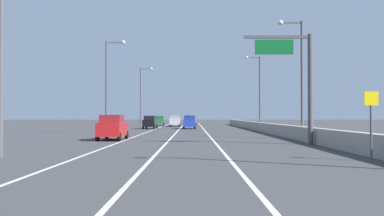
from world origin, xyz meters
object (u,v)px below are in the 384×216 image
Objects in this scene: car_gray_0 at (193,121)px; car_red_4 at (115,127)px; lamp_post_left_mid at (111,80)px; overhead_sign_gantry at (302,75)px; car_green_2 at (161,121)px; car_blue_3 at (191,122)px; lamp_post_left_near at (9,34)px; speed_advisory_sign at (373,120)px; lamp_post_right_second at (301,70)px; lamp_post_left_far at (144,93)px; car_silver_1 at (177,121)px; lamp_post_right_third at (260,87)px; car_black_5 at (152,122)px.

car_red_4 is at bearing -96.12° from car_gray_0.
lamp_post_left_mid is 2.22× the size of car_red_4.
overhead_sign_gantry is 1.77× the size of car_green_2.
car_gray_0 is 6.60m from car_green_2.
car_red_4 is (-5.96, -32.27, 0.02)m from car_blue_3.
car_green_2 is at bearing 88.36° from lamp_post_left_near.
overhead_sign_gantry is 64.77m from car_gray_0.
speed_advisory_sign reaches higher than car_green_2.
car_red_4 is at bearing 81.78° from lamp_post_left_near.
lamp_post_left_near is at bearing 174.51° from speed_advisory_sign.
lamp_post_right_second and lamp_post_left_far have the same top height.
car_red_4 is at bearing -94.00° from car_silver_1.
lamp_post_left_near is 1.00× the size of lamp_post_left_far.
lamp_post_right_third reaches higher than overhead_sign_gantry.
car_gray_0 is 1.00× the size of car_silver_1.
speed_advisory_sign is at bearing -74.24° from car_black_5.
lamp_post_left_far is at bearing 102.75° from car_black_5.
lamp_post_right_second is 25.25m from lamp_post_left_near.
lamp_post_right_second reaches higher than speed_advisory_sign.
lamp_post_right_third is at bearing 90.28° from lamp_post_right_second.
lamp_post_left_near is at bearing -112.76° from lamp_post_right_third.
car_green_2 is at bearing 103.94° from car_blue_3.
overhead_sign_gantry is at bearing -102.60° from lamp_post_right_second.
lamp_post_right_third is 34.93m from car_green_2.
lamp_post_right_third is 1.00× the size of lamp_post_left_mid.
lamp_post_right_third and lamp_post_left_near have the same top height.
overhead_sign_gantry is at bearing -49.15° from lamp_post_left_mid.
overhead_sign_gantry is at bearing -71.73° from lamp_post_left_far.
car_silver_1 reaches higher than car_green_2.
overhead_sign_gantry is 18.84m from lamp_post_left_near.
lamp_post_right_second is 31.91m from car_blue_3.
lamp_post_right_third reaches higher than car_green_2.
lamp_post_left_far is (-17.37, 15.59, 0.00)m from lamp_post_right_third.
lamp_post_left_mid is (-16.68, 30.35, 4.02)m from speed_advisory_sign.
car_green_2 is at bearing 105.90° from lamp_post_right_second.
car_gray_0 is at bearing 11.77° from car_green_2.
lamp_post_left_mid is (-16.24, 18.78, 1.06)m from overhead_sign_gantry.
lamp_post_left_far is at bearing 88.93° from lamp_post_left_mid.
car_blue_3 is (2.67, -14.79, -0.04)m from car_silver_1.
car_blue_3 is (8.01, -9.48, -4.79)m from lamp_post_left_far.
lamp_post_right_third is 1.00× the size of lamp_post_left_near.
car_blue_3 is 1.03× the size of car_black_5.
lamp_post_left_mid is 28.79m from lamp_post_left_far.
lamp_post_left_mid is at bearing 130.85° from overhead_sign_gantry.
car_black_5 is (2.44, 47.84, -4.81)m from lamp_post_left_near.
lamp_post_right_third and lamp_post_left_mid have the same top height.
car_silver_1 is at bearing 101.09° from overhead_sign_gantry.
car_blue_3 is 5.81m from car_black_5.
lamp_post_right_second is 1.00× the size of lamp_post_left_mid.
car_black_5 is (2.74, 19.06, -4.81)m from lamp_post_left_mid.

